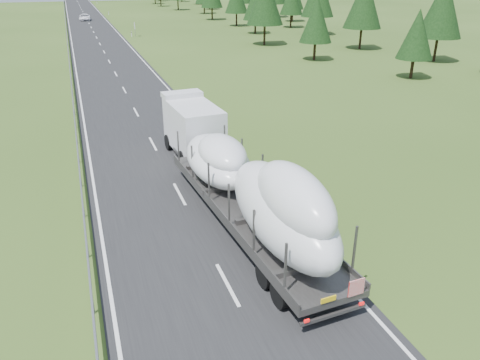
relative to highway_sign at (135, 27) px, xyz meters
name	(u,v)px	position (x,y,z in m)	size (l,w,h in m)	color
ground	(227,285)	(-7.20, -80.00, -1.81)	(400.00, 400.00, 0.00)	#334C19
road_surface	(91,27)	(-7.20, 20.00, -1.80)	(10.00, 400.00, 0.02)	black
guardrail	(66,25)	(-12.50, 19.94, -1.21)	(0.10, 400.00, 0.76)	slate
marker_posts	(102,7)	(-0.70, 75.00, -1.27)	(0.13, 350.08, 1.00)	silver
highway_sign	(135,27)	(0.00, 0.00, 0.00)	(0.08, 0.90, 2.60)	slate
boat_truck	(236,171)	(-4.86, -74.35, 0.68)	(4.07, 21.64, 4.99)	silver
distant_van	(85,17)	(-7.73, 35.83, -1.02)	(2.60, 5.65, 1.57)	white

